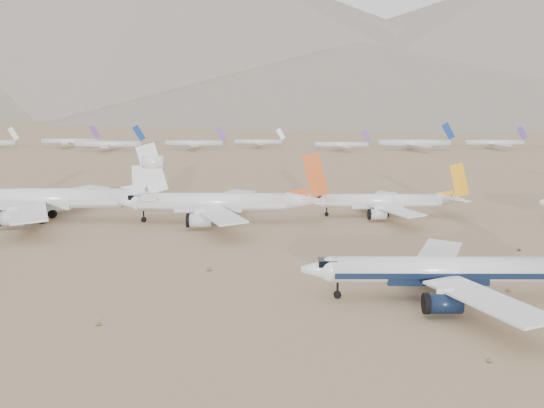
# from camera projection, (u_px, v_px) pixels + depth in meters

# --- Properties ---
(ground) EXTENTS (7000.00, 7000.00, 0.00)m
(ground) POSITION_uv_depth(u_px,v_px,m) (373.00, 294.00, 106.46)
(ground) COLOR #8A7150
(ground) RESTS_ON ground
(main_airliner) EXTENTS (50.94, 49.75, 17.98)m
(main_airliner) POSITION_uv_depth(u_px,v_px,m) (456.00, 271.00, 103.33)
(main_airliner) COLOR white
(main_airliner) RESTS_ON ground
(row2_gold_tail) EXTENTS (44.19, 43.22, 15.74)m
(row2_gold_tail) POSITION_uv_depth(u_px,v_px,m) (387.00, 201.00, 175.55)
(row2_gold_tail) COLOR white
(row2_gold_tail) RESTS_ON ground
(row2_orange_tail) EXTENTS (55.00, 53.80, 19.62)m
(row2_orange_tail) POSITION_uv_depth(u_px,v_px,m) (221.00, 203.00, 166.77)
(row2_orange_tail) COLOR white
(row2_orange_tail) RESTS_ON ground
(row2_white_trijet) EXTENTS (62.07, 60.66, 22.00)m
(row2_white_trijet) POSITION_uv_depth(u_px,v_px,m) (52.00, 198.00, 168.95)
(row2_white_trijet) COLOR white
(row2_white_trijet) RESTS_ON ground
(distant_storage_row) EXTENTS (615.66, 66.62, 15.96)m
(distant_storage_row) POSITION_uv_depth(u_px,v_px,m) (348.00, 143.00, 400.33)
(distant_storage_row) COLOR silver
(distant_storage_row) RESTS_ON ground
(mountain_range) EXTENTS (7354.00, 3024.00, 470.00)m
(mountain_range) POSITION_uv_depth(u_px,v_px,m) (305.00, 41.00, 1696.14)
(mountain_range) COLOR slate
(mountain_range) RESTS_ON ground
(desert_scrub) EXTENTS (247.37, 121.67, 0.63)m
(desert_scrub) POSITION_uv_depth(u_px,v_px,m) (322.00, 356.00, 80.36)
(desert_scrub) COLOR brown
(desert_scrub) RESTS_ON ground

